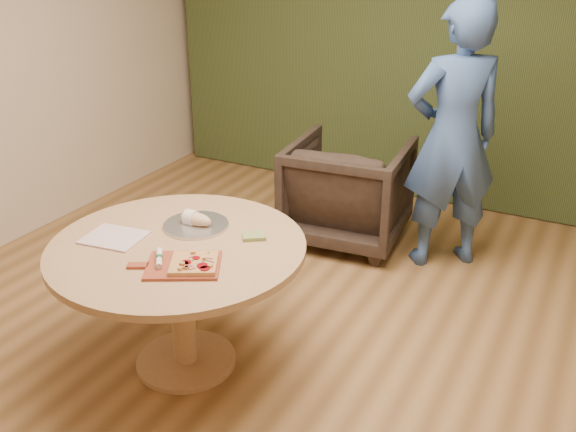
{
  "coord_description": "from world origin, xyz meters",
  "views": [
    {
      "loc": [
        1.49,
        -2.44,
        2.25
      ],
      "look_at": [
        0.07,
        0.25,
        0.87
      ],
      "focal_mm": 40.0,
      "sensor_mm": 36.0,
      "label": 1
    }
  ],
  "objects_px": {
    "flatbread_pizza": "(194,263)",
    "serving_tray": "(196,225)",
    "cutlery_roll": "(159,258)",
    "armchair": "(348,186)",
    "pedestal_table": "(179,268)",
    "person_standing": "(453,138)",
    "bread_roll": "(194,219)",
    "pizza_paddle": "(181,265)"
  },
  "relations": [
    {
      "from": "pizza_paddle",
      "to": "bread_roll",
      "type": "xyz_separation_m",
      "value": [
        -0.21,
        0.41,
        0.04
      ]
    },
    {
      "from": "armchair",
      "to": "cutlery_roll",
      "type": "bearing_deg",
      "value": 81.24
    },
    {
      "from": "bread_roll",
      "to": "pizza_paddle",
      "type": "bearing_deg",
      "value": -62.73
    },
    {
      "from": "flatbread_pizza",
      "to": "bread_roll",
      "type": "distance_m",
      "value": 0.48
    },
    {
      "from": "cutlery_roll",
      "to": "serving_tray",
      "type": "distance_m",
      "value": 0.44
    },
    {
      "from": "pedestal_table",
      "to": "serving_tray",
      "type": "xyz_separation_m",
      "value": [
        -0.04,
        0.22,
        0.15
      ]
    },
    {
      "from": "flatbread_pizza",
      "to": "cutlery_roll",
      "type": "distance_m",
      "value": 0.18
    },
    {
      "from": "pizza_paddle",
      "to": "flatbread_pizza",
      "type": "xyz_separation_m",
      "value": [
        0.06,
        0.02,
        0.02
      ]
    },
    {
      "from": "cutlery_roll",
      "to": "serving_tray",
      "type": "bearing_deg",
      "value": 64.4
    },
    {
      "from": "pedestal_table",
      "to": "armchair",
      "type": "distance_m",
      "value": 1.9
    },
    {
      "from": "pizza_paddle",
      "to": "bread_roll",
      "type": "relative_size",
      "value": 2.43
    },
    {
      "from": "pedestal_table",
      "to": "serving_tray",
      "type": "distance_m",
      "value": 0.27
    },
    {
      "from": "flatbread_pizza",
      "to": "armchair",
      "type": "distance_m",
      "value": 2.08
    },
    {
      "from": "serving_tray",
      "to": "person_standing",
      "type": "distance_m",
      "value": 1.92
    },
    {
      "from": "pizza_paddle",
      "to": "flatbread_pizza",
      "type": "bearing_deg",
      "value": -14.79
    },
    {
      "from": "cutlery_roll",
      "to": "armchair",
      "type": "height_order",
      "value": "armchair"
    },
    {
      "from": "serving_tray",
      "to": "armchair",
      "type": "bearing_deg",
      "value": 82.57
    },
    {
      "from": "pedestal_table",
      "to": "pizza_paddle",
      "type": "bearing_deg",
      "value": -48.67
    },
    {
      "from": "flatbread_pizza",
      "to": "serving_tray",
      "type": "xyz_separation_m",
      "value": [
        -0.27,
        0.39,
        -0.02
      ]
    },
    {
      "from": "cutlery_roll",
      "to": "person_standing",
      "type": "xyz_separation_m",
      "value": [
        0.88,
        2.08,
        0.15
      ]
    },
    {
      "from": "pizza_paddle",
      "to": "cutlery_roll",
      "type": "relative_size",
      "value": 2.74
    },
    {
      "from": "pedestal_table",
      "to": "person_standing",
      "type": "bearing_deg",
      "value": 63.57
    },
    {
      "from": "serving_tray",
      "to": "pizza_paddle",
      "type": "bearing_deg",
      "value": -63.72
    },
    {
      "from": "flatbread_pizza",
      "to": "person_standing",
      "type": "relative_size",
      "value": 0.16
    },
    {
      "from": "pizza_paddle",
      "to": "person_standing",
      "type": "bearing_deg",
      "value": 41.01
    },
    {
      "from": "person_standing",
      "to": "serving_tray",
      "type": "bearing_deg",
      "value": 21.94
    },
    {
      "from": "pizza_paddle",
      "to": "cutlery_roll",
      "type": "xyz_separation_m",
      "value": [
        -0.11,
        -0.02,
        0.02
      ]
    },
    {
      "from": "bread_roll",
      "to": "pedestal_table",
      "type": "bearing_deg",
      "value": -78.38
    },
    {
      "from": "pedestal_table",
      "to": "cutlery_roll",
      "type": "relative_size",
      "value": 7.78
    },
    {
      "from": "flatbread_pizza",
      "to": "cutlery_roll",
      "type": "height_order",
      "value": "flatbread_pizza"
    },
    {
      "from": "cutlery_roll",
      "to": "bread_roll",
      "type": "distance_m",
      "value": 0.44
    },
    {
      "from": "flatbread_pizza",
      "to": "cutlery_roll",
      "type": "xyz_separation_m",
      "value": [
        -0.18,
        -0.04,
        0.0
      ]
    },
    {
      "from": "serving_tray",
      "to": "person_standing",
      "type": "relative_size",
      "value": 0.19
    },
    {
      "from": "serving_tray",
      "to": "person_standing",
      "type": "bearing_deg",
      "value": 59.65
    },
    {
      "from": "flatbread_pizza",
      "to": "serving_tray",
      "type": "relative_size",
      "value": 0.84
    },
    {
      "from": "pizza_paddle",
      "to": "flatbread_pizza",
      "type": "distance_m",
      "value": 0.07
    },
    {
      "from": "armchair",
      "to": "person_standing",
      "type": "height_order",
      "value": "person_standing"
    },
    {
      "from": "cutlery_roll",
      "to": "serving_tray",
      "type": "xyz_separation_m",
      "value": [
        -0.09,
        0.43,
        -0.02
      ]
    },
    {
      "from": "cutlery_roll",
      "to": "bread_roll",
      "type": "xyz_separation_m",
      "value": [
        -0.1,
        0.43,
        0.01
      ]
    },
    {
      "from": "serving_tray",
      "to": "cutlery_roll",
      "type": "bearing_deg",
      "value": -78.38
    },
    {
      "from": "cutlery_roll",
      "to": "person_standing",
      "type": "relative_size",
      "value": 0.09
    },
    {
      "from": "flatbread_pizza",
      "to": "bread_roll",
      "type": "bearing_deg",
      "value": 125.02
    }
  ]
}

